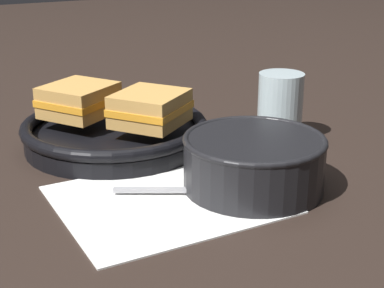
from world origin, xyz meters
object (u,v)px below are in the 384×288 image
skillet (115,132)px  sandwich_near_left (150,108)px  soup_bowl (254,159)px  drinking_glass (280,107)px  sandwich_near_right (79,100)px  spoon (208,190)px

skillet → sandwich_near_left: 0.07m
soup_bowl → drinking_glass: bearing=44.5°
sandwich_near_right → drinking_glass: 0.30m
soup_bowl → drinking_glass: drinking_glass is taller
soup_bowl → sandwich_near_right: size_ratio=1.33×
spoon → skillet: 0.22m
sandwich_near_left → sandwich_near_right: same height
soup_bowl → skillet: soup_bowl is taller
soup_bowl → spoon: size_ratio=1.15×
spoon → sandwich_near_right: (-0.07, 0.26, 0.06)m
drinking_glass → spoon: bearing=-147.2°
drinking_glass → skillet: bearing=158.1°
soup_bowl → sandwich_near_left: sandwich_near_left is taller
skillet → drinking_glass: bearing=-21.9°
soup_bowl → sandwich_near_right: 0.30m
skillet → spoon: bearing=-80.7°
spoon → drinking_glass: (0.19, 0.13, 0.04)m
spoon → drinking_glass: bearing=60.9°
soup_bowl → skillet: bearing=113.0°
spoon → sandwich_near_left: 0.18m
soup_bowl → sandwich_near_right: (-0.13, 0.27, 0.03)m
skillet → sandwich_near_right: (-0.04, 0.04, 0.04)m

